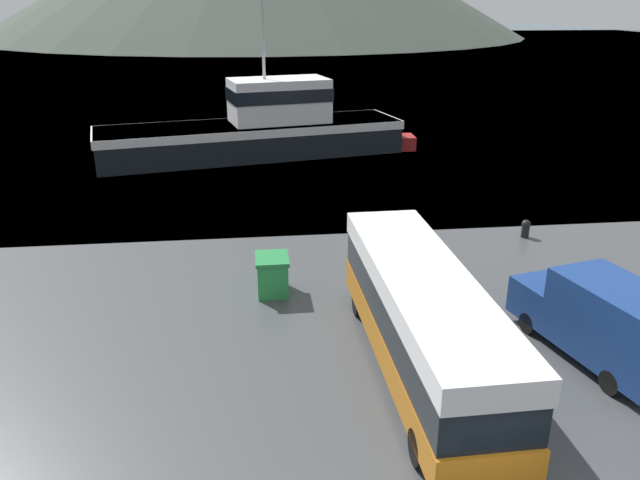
% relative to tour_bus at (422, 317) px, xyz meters
% --- Properties ---
extents(water_surface, '(240.00, 240.00, 0.00)m').
position_rel_tour_bus_xyz_m(water_surface, '(0.10, 131.52, -1.79)').
color(water_surface, '#475B6B').
rests_on(water_surface, ground).
extents(tour_bus, '(2.63, 10.75, 3.16)m').
position_rel_tour_bus_xyz_m(tour_bus, '(0.00, 0.00, 0.00)').
color(tour_bus, '#B26614').
rests_on(tour_bus, ground).
extents(delivery_van, '(3.36, 6.07, 2.60)m').
position_rel_tour_bus_xyz_m(delivery_van, '(5.52, -0.02, -0.42)').
color(delivery_van, navy).
rests_on(delivery_van, ground).
extents(fishing_boat, '(21.21, 9.33, 10.02)m').
position_rel_tour_bus_xyz_m(fishing_boat, '(-3.98, 27.51, 0.08)').
color(fishing_boat, black).
rests_on(fishing_boat, water_surface).
extents(storage_bin, '(1.21, 1.46, 1.43)m').
position_rel_tour_bus_xyz_m(storage_bin, '(-3.99, 5.73, -1.06)').
color(storage_bin, green).
rests_on(storage_bin, ground).
extents(small_boat, '(6.02, 2.06, 0.96)m').
position_rel_tour_bus_xyz_m(small_boat, '(4.21, 28.30, -1.31)').
color(small_boat, maroon).
rests_on(small_boat, water_surface).
extents(mooring_bollard, '(0.41, 0.41, 0.83)m').
position_rel_tour_bus_xyz_m(mooring_bollard, '(7.70, 10.13, -1.34)').
color(mooring_bollard, black).
rests_on(mooring_bollard, ground).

